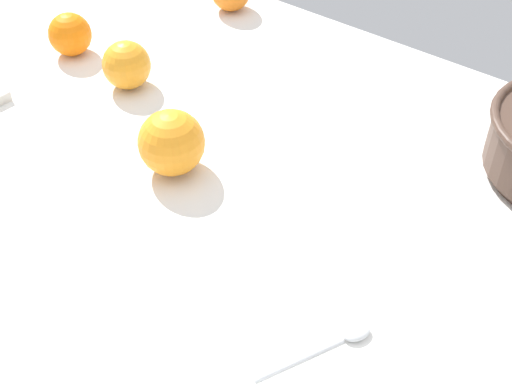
{
  "coord_description": "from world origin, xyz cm",
  "views": [
    {
      "loc": [
        37.44,
        -46.93,
        60.86
      ],
      "look_at": [
        3.05,
        -1.79,
        8.96
      ],
      "focal_mm": 49.45,
      "sensor_mm": 36.0,
      "label": 1
    }
  ],
  "objects_px": {
    "loose_orange_0": "(70,34)",
    "loose_orange_1": "(171,143)",
    "loose_orange_3": "(127,65)",
    "spoon": "(333,343)"
  },
  "relations": [
    {
      "from": "loose_orange_1",
      "to": "loose_orange_3",
      "type": "relative_size",
      "value": 1.19
    },
    {
      "from": "loose_orange_0",
      "to": "loose_orange_1",
      "type": "height_order",
      "value": "loose_orange_1"
    },
    {
      "from": "loose_orange_3",
      "to": "spoon",
      "type": "relative_size",
      "value": 0.56
    },
    {
      "from": "loose_orange_1",
      "to": "spoon",
      "type": "xyz_separation_m",
      "value": [
        0.32,
        -0.11,
        -0.04
      ]
    },
    {
      "from": "loose_orange_3",
      "to": "spoon",
      "type": "height_order",
      "value": "loose_orange_3"
    },
    {
      "from": "loose_orange_0",
      "to": "loose_orange_1",
      "type": "xyz_separation_m",
      "value": [
        0.33,
        -0.12,
        0.01
      ]
    },
    {
      "from": "loose_orange_3",
      "to": "loose_orange_1",
      "type": "bearing_deg",
      "value": -29.15
    },
    {
      "from": "loose_orange_0",
      "to": "loose_orange_1",
      "type": "distance_m",
      "value": 0.35
    },
    {
      "from": "loose_orange_1",
      "to": "spoon",
      "type": "distance_m",
      "value": 0.34
    },
    {
      "from": "loose_orange_3",
      "to": "loose_orange_0",
      "type": "bearing_deg",
      "value": 175.05
    }
  ]
}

